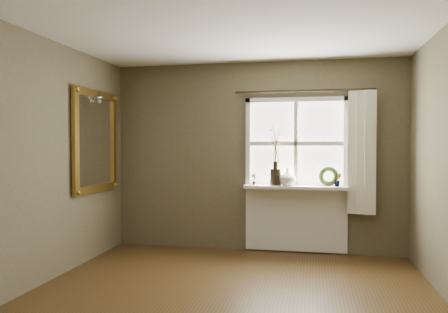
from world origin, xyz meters
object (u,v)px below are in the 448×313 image
object	(u,v)px
cream_vase	(287,177)
wreath	(329,178)
dark_jug	(275,177)
gilt_mirror	(96,141)

from	to	relation	value
cream_vase	wreath	world-z (taller)	wreath
dark_jug	wreath	bearing A→B (deg)	3.30
wreath	gilt_mirror	bearing A→B (deg)	-154.08
cream_vase	gilt_mirror	distance (m)	2.55
gilt_mirror	cream_vase	bearing A→B (deg)	15.85
wreath	gilt_mirror	size ratio (longest dim) A/B	0.20
dark_jug	gilt_mirror	distance (m)	2.40
cream_vase	gilt_mirror	bearing A→B (deg)	-164.15
dark_jug	cream_vase	world-z (taller)	cream_vase
dark_jug	gilt_mirror	bearing A→B (deg)	-163.09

